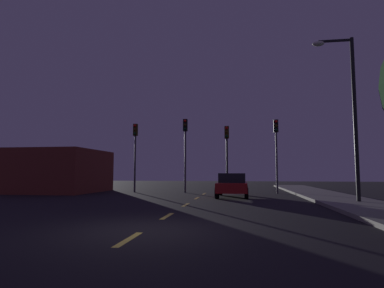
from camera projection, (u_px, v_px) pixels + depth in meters
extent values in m
plane|color=black|center=(188.00, 204.00, 15.10)|extent=(80.00, 80.00, 0.00)
cube|color=gray|center=(357.00, 204.00, 14.02)|extent=(3.00, 40.00, 0.15)
cube|color=#EACC4C|center=(129.00, 239.00, 7.02)|extent=(0.16, 1.60, 0.01)
cube|color=#EACC4C|center=(167.00, 216.00, 10.77)|extent=(0.16, 1.60, 0.01)
cube|color=#EACC4C|center=(186.00, 205.00, 14.51)|extent=(0.16, 1.60, 0.01)
cube|color=#EACC4C|center=(197.00, 198.00, 18.26)|extent=(0.16, 1.60, 0.01)
cube|color=#EACC4C|center=(204.00, 194.00, 22.00)|extent=(0.16, 1.60, 0.01)
cylinder|color=#4C4C51|center=(135.00, 158.00, 24.05)|extent=(0.14, 0.14, 5.13)
cube|color=#382D0C|center=(135.00, 130.00, 24.24)|extent=(0.32, 0.24, 0.90)
sphere|color=red|center=(135.00, 126.00, 24.11)|extent=(0.20, 0.20, 0.20)
sphere|color=#3F2D0C|center=(135.00, 130.00, 24.08)|extent=(0.20, 0.20, 0.20)
sphere|color=#0C3319|center=(135.00, 134.00, 24.06)|extent=(0.20, 0.20, 0.20)
cylinder|color=#4C4C51|center=(185.00, 156.00, 23.51)|extent=(0.14, 0.14, 5.40)
cube|color=black|center=(185.00, 125.00, 23.71)|extent=(0.32, 0.24, 0.90)
sphere|color=red|center=(185.00, 121.00, 23.58)|extent=(0.20, 0.20, 0.20)
sphere|color=#3F2D0C|center=(185.00, 125.00, 23.55)|extent=(0.20, 0.20, 0.20)
sphere|color=#0C3319|center=(185.00, 129.00, 23.53)|extent=(0.20, 0.20, 0.20)
cylinder|color=black|center=(227.00, 159.00, 23.04)|extent=(0.14, 0.14, 4.82)
cube|color=#382D0C|center=(227.00, 132.00, 23.22)|extent=(0.32, 0.24, 0.90)
sphere|color=red|center=(227.00, 128.00, 23.08)|extent=(0.20, 0.20, 0.20)
sphere|color=#3F2D0C|center=(227.00, 132.00, 23.06)|extent=(0.20, 0.20, 0.20)
sphere|color=#0C3319|center=(227.00, 136.00, 23.03)|extent=(0.20, 0.20, 0.20)
cylinder|color=#4C4C51|center=(277.00, 156.00, 22.55)|extent=(0.14, 0.14, 5.20)
cube|color=black|center=(276.00, 126.00, 22.74)|extent=(0.32, 0.24, 0.90)
sphere|color=red|center=(276.00, 121.00, 22.61)|extent=(0.20, 0.20, 0.20)
sphere|color=#3F2D0C|center=(276.00, 126.00, 22.59)|extent=(0.20, 0.20, 0.20)
sphere|color=#0C3319|center=(276.00, 130.00, 22.56)|extent=(0.20, 0.20, 0.20)
cube|color=#B21919|center=(232.00, 187.00, 19.15)|extent=(1.79, 3.94, 0.55)
cube|color=black|center=(232.00, 178.00, 19.01)|extent=(1.56, 1.78, 0.54)
cylinder|color=black|center=(221.00, 190.00, 20.64)|extent=(0.23, 0.64, 0.64)
cylinder|color=black|center=(246.00, 190.00, 20.38)|extent=(0.23, 0.64, 0.64)
cylinder|color=black|center=(217.00, 193.00, 17.87)|extent=(0.23, 0.64, 0.64)
cylinder|color=black|center=(246.00, 193.00, 17.62)|extent=(0.23, 0.64, 0.64)
cylinder|color=black|center=(355.00, 119.00, 14.95)|extent=(0.18, 0.18, 7.87)
cube|color=black|center=(335.00, 41.00, 15.40)|extent=(1.52, 0.10, 0.10)
ellipsoid|color=silver|center=(318.00, 44.00, 15.50)|extent=(0.56, 0.36, 0.24)
cube|color=maroon|center=(60.00, 171.00, 24.08)|extent=(5.90, 6.35, 3.13)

